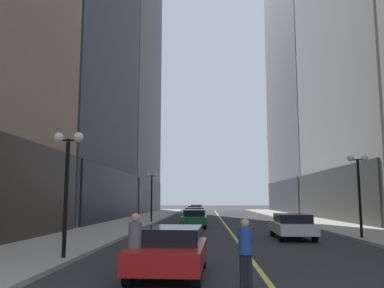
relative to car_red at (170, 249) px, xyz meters
The scene contains 16 objects.
ground_plane 28.89m from the car_red, 84.88° to the left, with size 200.00×200.00×0.00m, color #2D2D30.
sidewalk_left 29.32m from the car_red, 101.15° to the left, with size 4.50×78.00×0.15m, color #ADA8A0.
sidewalk_right 30.74m from the car_red, 69.37° to the left, with size 4.50×78.00×0.15m, color #ADA8A0.
lane_centre_stripe 28.89m from the car_red, 84.88° to the left, with size 0.16×70.00×0.01m, color #E5D64C.
building_left_mid 38.37m from the car_red, 116.59° to the left, with size 12.65×24.00×45.13m.
car_red is the anchor object (origin of this frame).
car_white 12.11m from the car_red, 62.39° to the left, with size 2.03×4.73×1.32m.
car_green 18.90m from the car_red, 89.59° to the left, with size 1.80×4.17×1.32m.
car_grey 26.02m from the car_red, 90.11° to the left, with size 1.90×4.71×1.32m.
car_black 36.36m from the car_red, 90.42° to the left, with size 1.97×4.30×1.32m.
car_blue 47.24m from the car_red, 90.43° to the left, with size 1.96×4.27×1.32m.
pedestrian_in_blue_hoodie 2.46m from the car_red, 37.66° to the right, with size 0.39×0.39×1.63m.
pedestrian_in_grey_suit 1.30m from the car_red, 130.86° to the right, with size 0.45×0.45×1.74m.
street_lamp_left_near 5.16m from the car_red, 148.26° to the left, with size 1.06×0.36×4.43m.
street_lamp_left_far 24.67m from the car_red, 98.96° to the left, with size 1.06×0.36×4.43m.
street_lamp_right_mid 13.61m from the car_red, 47.83° to the left, with size 1.06×0.36×4.43m.
Camera 1 is at (-1.57, -5.17, 2.10)m, focal length 37.59 mm.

